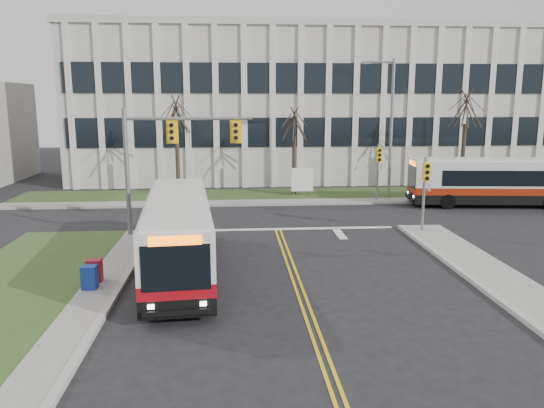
{
  "coord_description": "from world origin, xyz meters",
  "views": [
    {
      "loc": [
        -2.28,
        -18.31,
        6.5
      ],
      "look_at": [
        -0.55,
        4.78,
        2.0
      ],
      "focal_mm": 35.0,
      "sensor_mm": 36.0,
      "label": 1
    }
  ],
  "objects": [
    {
      "name": "streetlight",
      "position": [
        8.03,
        16.2,
        5.19
      ],
      "size": [
        2.15,
        0.25,
        9.2
      ],
      "color": "slate",
      "rests_on": "ground"
    },
    {
      "name": "building_lawn",
      "position": [
        5.0,
        18.0,
        0.06
      ],
      "size": [
        44.0,
        5.0,
        0.12
      ],
      "primitive_type": "cube",
      "color": "#354D21",
      "rests_on": "ground"
    },
    {
      "name": "ground",
      "position": [
        0.0,
        0.0,
        0.0
      ],
      "size": [
        120.0,
        120.0,
        0.0
      ],
      "primitive_type": "plane",
      "color": "black",
      "rests_on": "ground"
    },
    {
      "name": "newspaper_box_red",
      "position": [
        -7.27,
        0.27,
        0.47
      ],
      "size": [
        0.51,
        0.46,
        0.95
      ],
      "primitive_type": "cube",
      "rotation": [
        0.0,
        0.0,
        -0.01
      ],
      "color": "maroon",
      "rests_on": "ground"
    },
    {
      "name": "signal_pole_far",
      "position": [
        7.2,
        15.4,
        2.5
      ],
      "size": [
        0.34,
        0.39,
        3.8
      ],
      "color": "slate",
      "rests_on": "ground"
    },
    {
      "name": "bus_cross",
      "position": [
        14.41,
        13.4,
        1.46
      ],
      "size": [
        11.12,
        3.47,
        2.92
      ],
      "primitive_type": null,
      "rotation": [
        0.0,
        0.0,
        -1.67
      ],
      "color": "silver",
      "rests_on": "ground"
    },
    {
      "name": "office_building",
      "position": [
        5.0,
        30.0,
        6.0
      ],
      "size": [
        40.0,
        16.0,
        12.0
      ],
      "primitive_type": "cube",
      "color": "beige",
      "rests_on": "ground"
    },
    {
      "name": "mast_arm_signal",
      "position": [
        -5.62,
        7.16,
        4.26
      ],
      "size": [
        6.11,
        0.38,
        6.2
      ],
      "color": "slate",
      "rests_on": "ground"
    },
    {
      "name": "sidewalk_cross",
      "position": [
        5.0,
        15.2,
        0.07
      ],
      "size": [
        44.0,
        1.6,
        0.14
      ],
      "primitive_type": "cube",
      "color": "#9E9B93",
      "rests_on": "ground"
    },
    {
      "name": "tree_right",
      "position": [
        14.0,
        18.0,
        5.91
      ],
      "size": [
        1.8,
        1.8,
        8.25
      ],
      "color": "#42352B",
      "rests_on": "ground"
    },
    {
      "name": "newspaper_box_blue",
      "position": [
        -7.25,
        -0.48,
        0.47
      ],
      "size": [
        0.5,
        0.45,
        0.95
      ],
      "primitive_type": "cube",
      "rotation": [
        0.0,
        0.0,
        -0.01
      ],
      "color": "navy",
      "rests_on": "ground"
    },
    {
      "name": "tree_mid",
      "position": [
        2.0,
        18.2,
        4.88
      ],
      "size": [
        1.8,
        1.8,
        6.82
      ],
      "color": "#42352B",
      "rests_on": "ground"
    },
    {
      "name": "bus_main",
      "position": [
        -4.4,
        1.65,
        1.41
      ],
      "size": [
        3.21,
        10.75,
        2.82
      ],
      "primitive_type": null,
      "rotation": [
        0.0,
        0.0,
        0.09
      ],
      "color": "silver",
      "rests_on": "ground"
    },
    {
      "name": "sidewalk_west",
      "position": [
        -7.0,
        -5.0,
        0.07
      ],
      "size": [
        1.2,
        26.0,
        0.14
      ],
      "primitive_type": "cube",
      "color": "#9E9B93",
      "rests_on": "ground"
    },
    {
      "name": "tree_left",
      "position": [
        -6.0,
        18.0,
        5.51
      ],
      "size": [
        1.8,
        1.8,
        7.7
      ],
      "color": "#42352B",
      "rests_on": "ground"
    },
    {
      "name": "signal_pole_near",
      "position": [
        7.2,
        6.9,
        2.5
      ],
      "size": [
        0.34,
        0.39,
        3.8
      ],
      "color": "slate",
      "rests_on": "ground"
    },
    {
      "name": "directory_sign",
      "position": [
        2.5,
        17.5,
        1.17
      ],
      "size": [
        1.5,
        0.12,
        2.0
      ],
      "color": "slate",
      "rests_on": "ground"
    }
  ]
}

